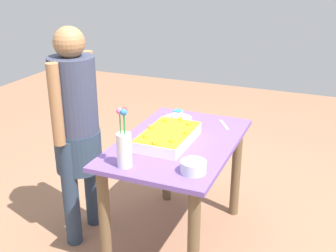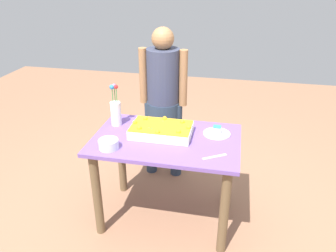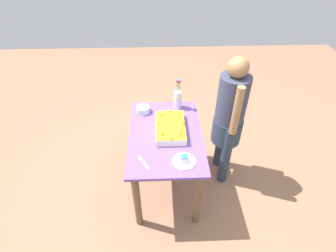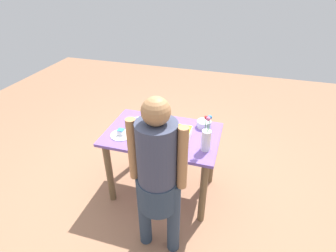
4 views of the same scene
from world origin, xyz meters
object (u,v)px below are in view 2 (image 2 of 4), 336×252
(sheet_cake, at_px, (161,130))
(cake_knife, at_px, (215,157))
(flower_vase, at_px, (116,111))
(serving_plate_with_slice, at_px, (217,132))
(person_standing, at_px, (163,96))
(fruit_bowl, at_px, (109,144))

(sheet_cake, bearing_deg, cake_knife, -29.76)
(sheet_cake, xyz_separation_m, flower_vase, (-0.40, 0.10, 0.08))
(serving_plate_with_slice, distance_m, person_standing, 0.75)
(sheet_cake, distance_m, flower_vase, 0.42)
(sheet_cake, distance_m, serving_plate_with_slice, 0.44)
(fruit_bowl, distance_m, person_standing, 0.92)
(flower_vase, distance_m, fruit_bowl, 0.40)
(flower_vase, bearing_deg, person_standing, 61.14)
(sheet_cake, distance_m, person_standing, 0.63)
(serving_plate_with_slice, relative_size, cake_knife, 1.17)
(cake_knife, distance_m, flower_vase, 0.92)
(sheet_cake, height_order, flower_vase, flower_vase)
(sheet_cake, bearing_deg, serving_plate_with_slice, 13.42)
(sheet_cake, distance_m, cake_knife, 0.50)
(person_standing, bearing_deg, fruit_bowl, -12.76)
(flower_vase, height_order, fruit_bowl, flower_vase)
(fruit_bowl, bearing_deg, sheet_cake, 41.27)
(serving_plate_with_slice, xyz_separation_m, fruit_bowl, (-0.75, -0.39, 0.02))
(cake_knife, bearing_deg, flower_vase, -54.19)
(sheet_cake, relative_size, person_standing, 0.32)
(person_standing, bearing_deg, serving_plate_with_slice, 46.88)
(sheet_cake, height_order, person_standing, person_standing)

